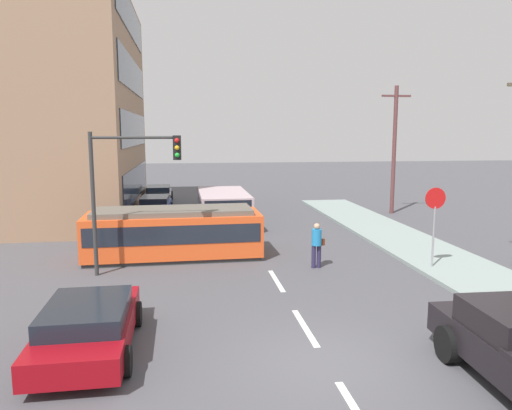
{
  "coord_description": "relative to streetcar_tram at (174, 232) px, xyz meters",
  "views": [
    {
      "loc": [
        -2.93,
        -9.56,
        4.96
      ],
      "look_at": [
        -0.22,
        9.34,
        2.1
      ],
      "focal_mm": 34.11,
      "sensor_mm": 36.0,
      "label": 1
    }
  ],
  "objects": [
    {
      "name": "streetcar_tram",
      "position": [
        0.0,
        0.0,
        0.0
      ],
      "size": [
        6.91,
        2.67,
        1.97
      ],
      "color": "#EC5322",
      "rests_on": "ground"
    },
    {
      "name": "sidewalk_curb_right",
      "position": [
        10.28,
        -3.68,
        -0.95
      ],
      "size": [
        3.2,
        36.0,
        0.14
      ],
      "primitive_type": "cube",
      "color": "#8A9A96",
      "rests_on": "ground"
    },
    {
      "name": "parked_sedan_furthest",
      "position": [
        -1.44,
        15.74,
        -0.4
      ],
      "size": [
        1.99,
        4.41,
        1.19
      ],
      "color": "silver",
      "rests_on": "ground"
    },
    {
      "name": "parked_sedan_near",
      "position": [
        -1.72,
        -8.33,
        -0.4
      ],
      "size": [
        2.16,
        4.43,
        1.19
      ],
      "color": "maroon",
      "rests_on": "ground"
    },
    {
      "name": "pedestrian_crossing",
      "position": [
        5.24,
        -2.31,
        -0.08
      ],
      "size": [
        0.5,
        0.36,
        1.67
      ],
      "color": "#2B2547",
      "rests_on": "ground"
    },
    {
      "name": "corner_building",
      "position": [
        -9.98,
        11.2,
        5.38
      ],
      "size": [
        15.0,
        15.33,
        12.8
      ],
      "color": "#9B785C",
      "rests_on": "ground"
    },
    {
      "name": "stop_sign",
      "position": [
        9.3,
        -3.23,
        1.17
      ],
      "size": [
        0.76,
        0.07,
        2.88
      ],
      "color": "gray",
      "rests_on": "sidewalk_curb_right"
    },
    {
      "name": "lane_stripe_4",
      "position": [
        3.48,
        12.0,
        -1.02
      ],
      "size": [
        0.16,
        2.4,
        0.01
      ],
      "primitive_type": "cube",
      "color": "silver",
      "rests_on": "ground"
    },
    {
      "name": "utility_pole_mid",
      "position": [
        13.07,
        8.89,
        3.01
      ],
      "size": [
        1.8,
        0.24,
        7.71
      ],
      "color": "brown",
      "rests_on": "ground"
    },
    {
      "name": "lane_stripe_2",
      "position": [
        3.48,
        -3.68,
        -1.02
      ],
      "size": [
        0.16,
        2.4,
        0.01
      ],
      "primitive_type": "cube",
      "color": "silver",
      "rests_on": "ground"
    },
    {
      "name": "ground_plane",
      "position": [
        3.48,
        0.32,
        -1.02
      ],
      "size": [
        120.0,
        120.0,
        0.0
      ],
      "primitive_type": "plane",
      "color": "#4C4B51"
    },
    {
      "name": "city_bus",
      "position": [
        2.46,
        6.24,
        0.03
      ],
      "size": [
        2.6,
        5.53,
        1.84
      ],
      "color": "#C0A8AF",
      "rests_on": "ground"
    },
    {
      "name": "parked_sedan_far",
      "position": [
        -1.34,
        9.96,
        -0.4
      ],
      "size": [
        2.01,
        4.3,
        1.19
      ],
      "color": "navy",
      "rests_on": "ground"
    },
    {
      "name": "lane_stripe_3",
      "position": [
        3.48,
        6.0,
        -1.02
      ],
      "size": [
        0.16,
        2.4,
        0.01
      ],
      "primitive_type": "cube",
      "color": "silver",
      "rests_on": "ground"
    },
    {
      "name": "lane_stripe_1",
      "position": [
        3.48,
        -7.68,
        -1.02
      ],
      "size": [
        0.16,
        2.4,
        0.01
      ],
      "primitive_type": "cube",
      "color": "silver",
      "rests_on": "ground"
    },
    {
      "name": "traffic_light_mast",
      "position": [
        -1.4,
        -2.16,
        2.49
      ],
      "size": [
        3.09,
        0.33,
        4.98
      ],
      "color": "#333333",
      "rests_on": "ground"
    },
    {
      "name": "parked_sedan_mid",
      "position": [
        -2.13,
        3.96,
        -0.4
      ],
      "size": [
        2.12,
        4.36,
        1.19
      ],
      "color": "maroon",
      "rests_on": "ground"
    }
  ]
}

